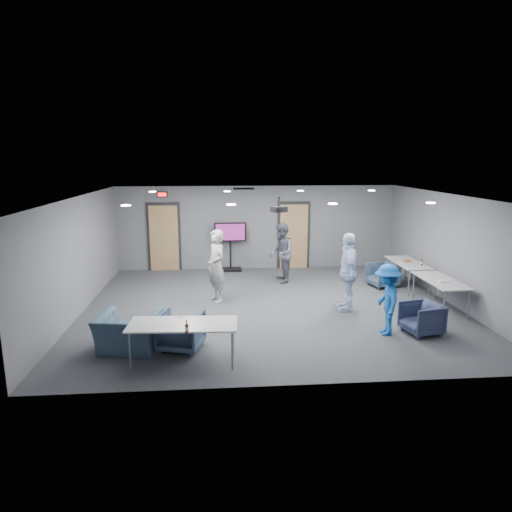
{
  "coord_description": "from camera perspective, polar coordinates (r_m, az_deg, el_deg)",
  "views": [
    {
      "loc": [
        -1.25,
        -10.64,
        3.56
      ],
      "look_at": [
        -0.34,
        0.32,
        1.2
      ],
      "focal_mm": 32.0,
      "sensor_mm": 36.0,
      "label": 1
    }
  ],
  "objects": [
    {
      "name": "person_b",
      "position": [
        13.24,
        3.18,
        0.38
      ],
      "size": [
        0.66,
        0.85,
        1.74
      ],
      "primitive_type": "imported",
      "rotation": [
        0.0,
        0.0,
        -1.57
      ],
      "color": "#505561",
      "rests_on": "floor"
    },
    {
      "name": "downlights",
      "position": [
        10.74,
        1.97,
        7.44
      ],
      "size": [
        6.18,
        3.78,
        0.02
      ],
      "color": "white",
      "rests_on": "ceiling"
    },
    {
      "name": "chair_right_c",
      "position": [
        10.1,
        19.99,
        -7.34
      ],
      "size": [
        0.85,
        0.83,
        0.65
      ],
      "primitive_type": "imported",
      "rotation": [
        0.0,
        0.0,
        -1.35
      ],
      "color": "#343C5A",
      "rests_on": "floor"
    },
    {
      "name": "bottle_right",
      "position": [
        13.08,
        20.03,
        -0.75
      ],
      "size": [
        0.06,
        0.06,
        0.23
      ],
      "color": "#57270F",
      "rests_on": "table_right_a"
    },
    {
      "name": "floor",
      "position": [
        11.29,
        1.88,
        -6.28
      ],
      "size": [
        9.0,
        9.0,
        0.0
      ],
      "primitive_type": "plane",
      "color": "#323539",
      "rests_on": "ground"
    },
    {
      "name": "chair_right_a",
      "position": [
        13.37,
        15.54,
        -2.32
      ],
      "size": [
        0.86,
        0.85,
        0.66
      ],
      "primitive_type": "imported",
      "rotation": [
        0.0,
        0.0,
        -1.35
      ],
      "color": "#334458",
      "rests_on": "floor"
    },
    {
      "name": "wall_right",
      "position": [
        12.29,
        23.25,
        0.76
      ],
      "size": [
        0.02,
        8.0,
        2.7
      ],
      "primitive_type": "cube",
      "color": "slate",
      "rests_on": "floor"
    },
    {
      "name": "wall_front",
      "position": [
        7.11,
        5.66,
        -6.08
      ],
      "size": [
        9.0,
        0.02,
        2.7
      ],
      "primitive_type": "cube",
      "color": "slate",
      "rests_on": "floor"
    },
    {
      "name": "door_left",
      "position": [
        14.91,
        -11.42,
        2.25
      ],
      "size": [
        1.06,
        0.17,
        2.24
      ],
      "color": "black",
      "rests_on": "wall_back"
    },
    {
      "name": "person_d",
      "position": [
        9.72,
        16.03,
        -5.28
      ],
      "size": [
        0.66,
        1.01,
        1.47
      ],
      "primitive_type": "imported",
      "rotation": [
        0.0,
        0.0,
        -1.7
      ],
      "color": "#1B59B4",
      "rests_on": "floor"
    },
    {
      "name": "door_right",
      "position": [
        15.0,
        4.74,
        2.52
      ],
      "size": [
        1.06,
        0.17,
        2.24
      ],
      "color": "black",
      "rests_on": "wall_back"
    },
    {
      "name": "table_right_b",
      "position": [
        11.73,
        22.06,
        -2.99
      ],
      "size": [
        0.74,
        1.76,
        0.73
      ],
      "rotation": [
        0.0,
        0.0,
        1.57
      ],
      "color": "#BABCBF",
      "rests_on": "floor"
    },
    {
      "name": "table_right_a",
      "position": [
        13.4,
        18.46,
        -0.92
      ],
      "size": [
        0.73,
        1.75,
        0.73
      ],
      "rotation": [
        0.0,
        0.0,
        1.57
      ],
      "color": "#BABCBF",
      "rests_on": "floor"
    },
    {
      "name": "chair_front_a",
      "position": [
        8.87,
        -9.38,
        -9.17
      ],
      "size": [
        0.96,
        0.98,
        0.73
      ],
      "primitive_type": "imported",
      "rotation": [
        0.0,
        0.0,
        2.88
      ],
      "color": "#3D4E69",
      "rests_on": "floor"
    },
    {
      "name": "wrapper",
      "position": [
        11.51,
        22.43,
        -2.94
      ],
      "size": [
        0.22,
        0.17,
        0.05
      ],
      "primitive_type": "cube",
      "rotation": [
        0.0,
        0.0,
        -0.15
      ],
      "color": "silver",
      "rests_on": "table_right_b"
    },
    {
      "name": "person_c",
      "position": [
        10.99,
        11.4,
        -1.96
      ],
      "size": [
        0.59,
        1.14,
        1.87
      ],
      "primitive_type": "imported",
      "rotation": [
        0.0,
        0.0,
        -1.7
      ],
      "color": "#C6DAFF",
      "rests_on": "floor"
    },
    {
      "name": "chair_front_b",
      "position": [
        9.01,
        -15.66,
        -9.21
      ],
      "size": [
        1.24,
        1.13,
        0.71
      ],
      "primitive_type": "imported",
      "rotation": [
        0.0,
        0.0,
        2.97
      ],
      "color": "#3C5469",
      "rests_on": "floor"
    },
    {
      "name": "exit_sign",
      "position": [
        14.72,
        -11.65,
        7.55
      ],
      "size": [
        0.32,
        0.08,
        0.16
      ],
      "color": "black",
      "rests_on": "wall_back"
    },
    {
      "name": "person_a",
      "position": [
        11.44,
        -4.97,
        -1.27
      ],
      "size": [
        0.68,
        0.79,
        1.84
      ],
      "primitive_type": "imported",
      "rotation": [
        0.0,
        0.0,
        -1.13
      ],
      "color": "#9FA19F",
      "rests_on": "floor"
    },
    {
      "name": "wall_back",
      "position": [
        14.86,
        0.15,
        3.56
      ],
      "size": [
        9.0,
        0.02,
        2.7
      ],
      "primitive_type": "cube",
      "color": "slate",
      "rests_on": "floor"
    },
    {
      "name": "projector",
      "position": [
        10.66,
        2.9,
        5.88
      ],
      "size": [
        0.4,
        0.37,
        0.35
      ],
      "rotation": [
        0.0,
        0.0,
        0.4
      ],
      "color": "black",
      "rests_on": "ceiling"
    },
    {
      "name": "snack_box",
      "position": [
        13.4,
        18.35,
        -0.6
      ],
      "size": [
        0.23,
        0.19,
        0.05
      ],
      "primitive_type": "cube",
      "rotation": [
        0.0,
        0.0,
        0.28
      ],
      "color": "#B4442D",
      "rests_on": "table_right_a"
    },
    {
      "name": "table_front_left",
      "position": [
        8.19,
        -9.12,
        -8.6
      ],
      "size": [
        1.94,
        0.9,
        0.73
      ],
      "rotation": [
        0.0,
        0.0,
        -0.06
      ],
      "color": "#BABCBF",
      "rests_on": "floor"
    },
    {
      "name": "bottle_front",
      "position": [
        7.69,
        -8.65,
        -8.91
      ],
      "size": [
        0.06,
        0.06,
        0.24
      ],
      "color": "#57270F",
      "rests_on": "table_front_left"
    },
    {
      "name": "ceiling",
      "position": [
        10.74,
        1.98,
        7.52
      ],
      "size": [
        9.0,
        9.0,
        0.0
      ],
      "primitive_type": "plane",
      "rotation": [
        3.14,
        0.0,
        0.0
      ],
      "color": "white",
      "rests_on": "wall_back"
    },
    {
      "name": "tv_stand",
      "position": [
        14.63,
        -3.22,
        1.57
      ],
      "size": [
        1.02,
        0.49,
        1.56
      ],
      "color": "black",
      "rests_on": "floor"
    },
    {
      "name": "hvac_diffuser",
      "position": [
        13.49,
        -1.55,
        8.39
      ],
      "size": [
        0.6,
        0.6,
        0.03
      ],
      "primitive_type": "cube",
      "color": "black",
      "rests_on": "ceiling"
    },
    {
      "name": "wall_left",
      "position": [
        11.34,
        -21.29,
        0.04
      ],
      "size": [
        0.02,
        8.0,
        2.7
      ],
      "primitive_type": "cube",
      "color": "slate",
      "rests_on": "floor"
    }
  ]
}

